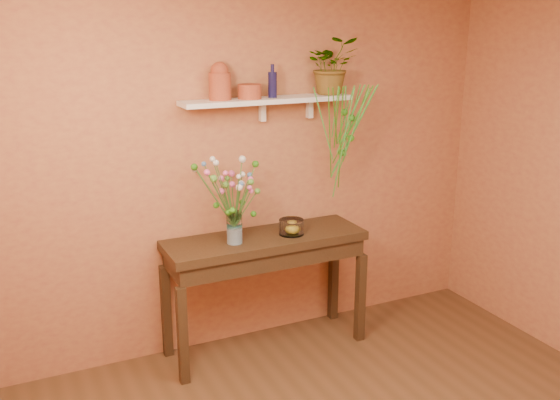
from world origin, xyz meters
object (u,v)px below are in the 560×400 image
object	(u,v)px
blue_bottle	(272,84)
bouquet	(231,186)
sideboard	(265,253)
glass_bowl	(291,228)
spider_plant	(332,66)
terracotta_jug	(220,82)
glass_vase	(234,230)

from	to	relation	value
blue_bottle	bouquet	bearing A→B (deg)	-157.83
sideboard	glass_bowl	world-z (taller)	glass_bowl
blue_bottle	spider_plant	world-z (taller)	spider_plant
sideboard	terracotta_jug	world-z (taller)	terracotta_jug
glass_vase	glass_bowl	size ratio (longest dim) A/B	1.25
sideboard	terracotta_jug	bearing A→B (deg)	149.81
sideboard	glass_bowl	xyz separation A→B (m)	(0.20, -0.04, 0.19)
blue_bottle	spider_plant	size ratio (longest dim) A/B	0.56
blue_bottle	bouquet	size ratio (longest dim) A/B	0.47
glass_bowl	glass_vase	bearing A→B (deg)	-179.84
terracotta_jug	glass_bowl	size ratio (longest dim) A/B	1.40
bouquet	glass_bowl	distance (m)	0.60
spider_plant	bouquet	bearing A→B (deg)	-169.25
spider_plant	sideboard	bearing A→B (deg)	-167.53
sideboard	bouquet	world-z (taller)	bouquet
sideboard	blue_bottle	bearing A→B (deg)	46.15
glass_vase	bouquet	bearing A→B (deg)	135.05
spider_plant	bouquet	distance (m)	1.21
terracotta_jug	spider_plant	xyz separation A→B (m)	(0.89, -0.02, 0.09)
blue_bottle	terracotta_jug	bearing A→B (deg)	175.97
blue_bottle	glass_bowl	world-z (taller)	blue_bottle
terracotta_jug	spider_plant	distance (m)	0.90
terracotta_jug	blue_bottle	distance (m)	0.40
terracotta_jug	blue_bottle	world-z (taller)	terracotta_jug
bouquet	glass_bowl	world-z (taller)	bouquet
spider_plant	glass_bowl	distance (m)	1.26
sideboard	spider_plant	world-z (taller)	spider_plant
terracotta_jug	sideboard	bearing A→B (deg)	-30.19
terracotta_jug	glass_vase	xyz separation A→B (m)	(0.01, -0.20, -1.04)
sideboard	glass_vase	distance (m)	0.35
spider_plant	bouquet	world-z (taller)	spider_plant
spider_plant	bouquet	size ratio (longest dim) A/B	0.83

